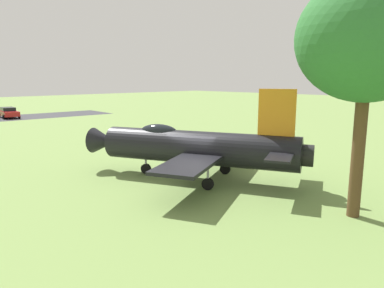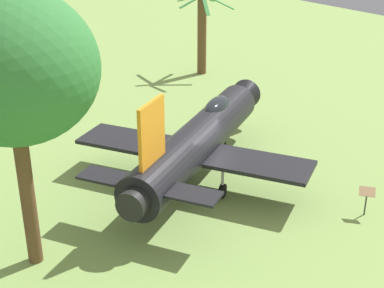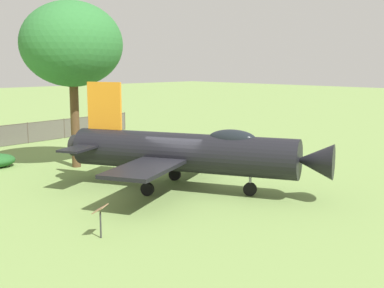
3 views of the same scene
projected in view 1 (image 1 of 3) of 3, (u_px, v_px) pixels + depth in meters
ground_plane at (198, 179)px, 19.56m from camera, size 200.00×200.00×0.00m
display_jet at (192, 147)px, 19.36m from camera, size 10.04×12.16×4.94m
shade_tree at (368, 40)px, 13.15m from camera, size 5.79×5.06×9.21m
info_plaque at (234, 143)px, 25.90m from camera, size 0.72×0.67×1.14m
parked_car_red at (9, 112)px, 49.64m from camera, size 2.50×4.80×1.46m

